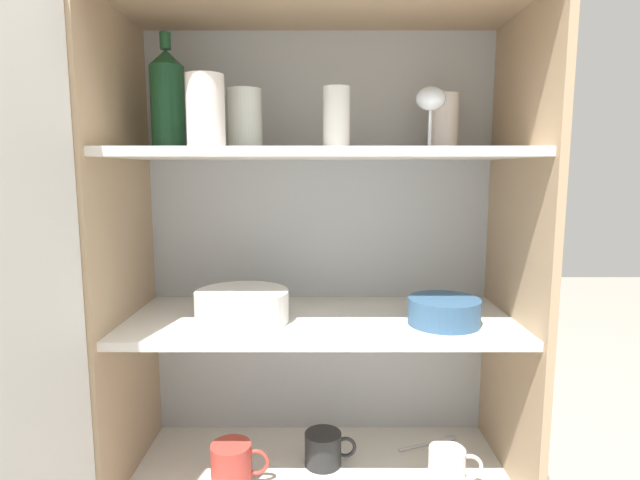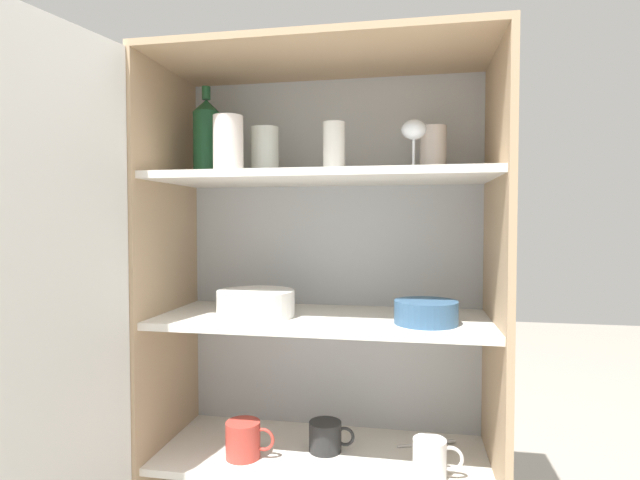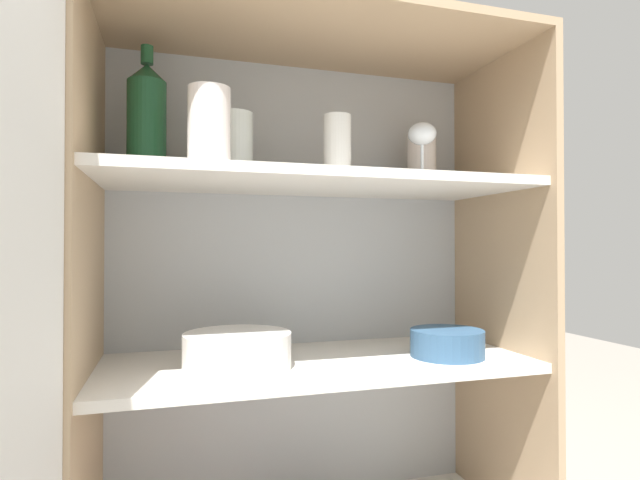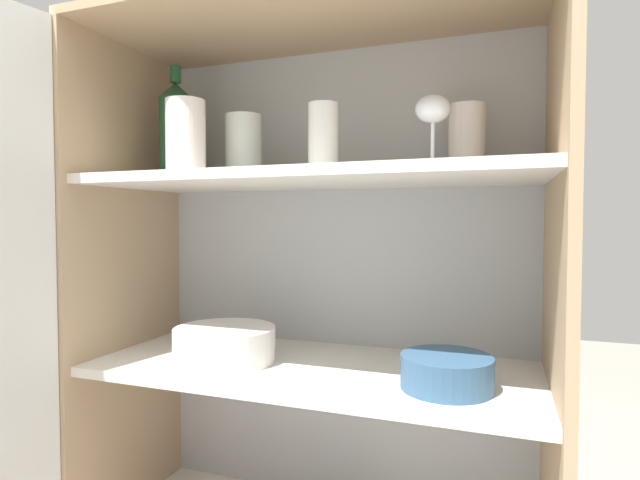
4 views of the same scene
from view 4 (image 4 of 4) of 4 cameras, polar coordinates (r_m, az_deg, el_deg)
The scene contains 14 objects.
cupboard_back_panel at distance 1.24m, azimuth 2.17°, elevation -12.40°, with size 0.94×0.02×1.43m, color #B2B7BC.
cupboard_side_left at distance 1.30m, azimuth -20.88°, elevation -11.90°, with size 0.02×0.40×1.43m, color tan.
cupboard_side_right at distance 1.01m, azimuth 25.31°, elevation -16.11°, with size 0.02×0.40×1.43m, color tan.
cupboard_top_panel at distance 1.10m, azimuth -1.10°, elevation 24.16°, with size 0.94×0.40×0.02m, color tan.
shelf_board_middle at distance 1.07m, azimuth -1.07°, elevation -14.52°, with size 0.90×0.37×0.02m, color silver.
shelf_board_upper at distance 1.02m, azimuth -1.09°, elevation 6.96°, with size 0.90×0.37×0.02m, color silver.
tumbler_glass_0 at distance 1.07m, azimuth -15.09°, elevation 11.26°, with size 0.08×0.08×0.15m.
tumbler_glass_1 at distance 1.00m, azimuth 0.38°, elevation 11.55°, with size 0.06×0.06×0.13m.
tumbler_glass_2 at distance 1.15m, azimuth -8.70°, elevation 10.47°, with size 0.08×0.08×0.14m.
tumbler_glass_3 at distance 1.06m, azimuth 16.45°, elevation 10.98°, with size 0.07×0.07×0.14m.
wine_glass_0 at distance 0.97m, azimuth 12.77°, elevation 13.84°, with size 0.07×0.07×0.14m.
wine_bottle at distance 1.25m, azimuth -16.12°, elevation 11.88°, with size 0.08×0.08×0.27m.
plate_stack_white at distance 1.09m, azimuth -10.84°, elevation -11.63°, with size 0.21×0.21×0.07m.
mixing_bowl_large at distance 0.93m, azimuth 14.26°, elevation -14.27°, with size 0.16×0.16×0.06m.
Camera 4 is at (0.36, -0.77, 1.03)m, focal length 28.00 mm.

